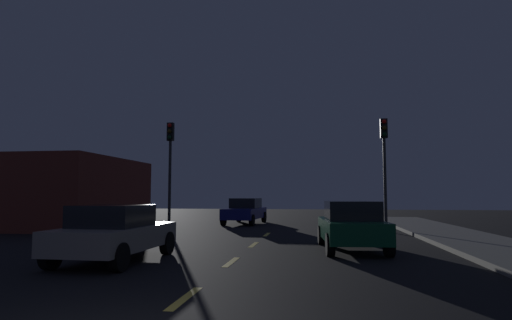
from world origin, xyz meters
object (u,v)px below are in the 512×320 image
traffic_signal_right (384,153)px  car_oncoming_far (245,211)px  traffic_signal_left (170,155)px  car_stopped_ahead (351,225)px  car_adjacent_lane (115,233)px

traffic_signal_right → car_oncoming_far: 9.18m
traffic_signal_left → car_stopped_ahead: traffic_signal_left is taller
traffic_signal_right → car_adjacent_lane: size_ratio=1.32×
traffic_signal_left → traffic_signal_right: size_ratio=1.01×
traffic_signal_right → car_adjacent_lane: 13.15m
car_adjacent_lane → car_oncoming_far: size_ratio=0.85×
traffic_signal_right → car_stopped_ahead: traffic_signal_right is taller
traffic_signal_left → traffic_signal_right: bearing=-0.0°
car_oncoming_far → traffic_signal_left: bearing=-122.0°
traffic_signal_right → car_oncoming_far: bearing=147.0°
traffic_signal_right → traffic_signal_left: bearing=180.0°
car_stopped_ahead → car_oncoming_far: car_stopped_ahead is taller
car_stopped_ahead → car_oncoming_far: size_ratio=0.88×
car_adjacent_lane → car_stopped_ahead: bearing=27.0°
car_stopped_ahead → car_adjacent_lane: bearing=-153.0°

